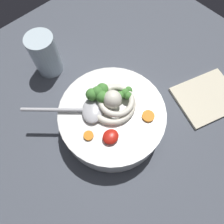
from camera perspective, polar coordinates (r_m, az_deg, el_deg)
table_slab at (r=52.49cm, az=3.18°, el=-2.21°), size 93.53×93.53×3.34cm
soup_bowl at (r=46.90cm, az=-0.00°, el=-1.70°), size 23.16×23.16×6.95cm
noodle_pile at (r=43.34cm, az=0.42°, el=2.86°), size 11.03×10.82×4.43cm
soup_spoon at (r=43.46cm, az=-7.19°, el=0.52°), size 14.82×14.30×1.60cm
chili_sauce_dollop at (r=41.06cm, az=-0.39°, el=-6.82°), size 3.36×3.03×1.51cm
broccoli_floret_beside_chili at (r=43.10cm, az=-3.76°, el=5.18°), size 5.06×4.36×4.00cm
broccoli_floret_near_spoon at (r=43.97cm, az=3.82°, el=5.15°), size 3.53×3.04×2.79cm
carrot_slice_center at (r=43.76cm, az=9.95°, el=-1.12°), size 2.63×2.63×0.62cm
carrot_slice_left at (r=41.74cm, az=-6.06°, el=-6.96°), size 2.02×2.02×0.56cm
drinking_glass at (r=56.46cm, az=-17.97°, el=14.81°), size 6.86×6.86×11.12cm
folded_napkin at (r=58.18cm, az=24.72°, el=3.72°), size 18.35×16.49×0.80cm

